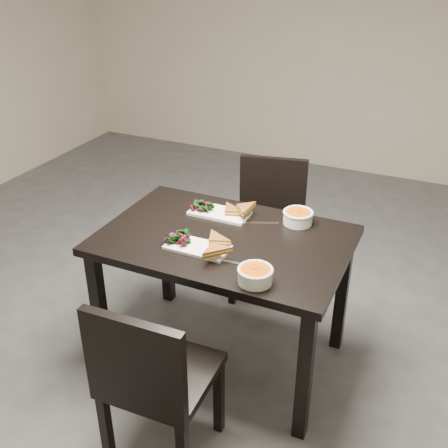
{
  "coord_description": "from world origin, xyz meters",
  "views": [
    {
      "loc": [
        1.32,
        -2.54,
        2.03
      ],
      "look_at": [
        0.37,
        -0.47,
        0.82
      ],
      "focal_mm": 43.05,
      "sensor_mm": 36.0,
      "label": 1
    }
  ],
  "objects_px": {
    "plate_far": "(219,213)",
    "chair_far": "(269,219)",
    "table": "(224,254)",
    "soup_bowl_near": "(255,274)",
    "soup_bowl_far": "(298,216)",
    "chair_near": "(152,377)",
    "plate_near": "(197,247)"
  },
  "relations": [
    {
      "from": "plate_far",
      "to": "chair_near",
      "type": "bearing_deg",
      "value": -81.64
    },
    {
      "from": "plate_far",
      "to": "chair_far",
      "type": "bearing_deg",
      "value": 80.71
    },
    {
      "from": "table",
      "to": "plate_far",
      "type": "distance_m",
      "value": 0.26
    },
    {
      "from": "table",
      "to": "plate_near",
      "type": "relative_size",
      "value": 4.02
    },
    {
      "from": "chair_near",
      "to": "soup_bowl_near",
      "type": "relative_size",
      "value": 5.54
    },
    {
      "from": "plate_near",
      "to": "plate_far",
      "type": "bearing_deg",
      "value": 98.76
    },
    {
      "from": "plate_far",
      "to": "soup_bowl_far",
      "type": "bearing_deg",
      "value": 10.74
    },
    {
      "from": "table",
      "to": "soup_bowl_far",
      "type": "height_order",
      "value": "soup_bowl_far"
    },
    {
      "from": "soup_bowl_far",
      "to": "chair_far",
      "type": "bearing_deg",
      "value": 123.86
    },
    {
      "from": "chair_near",
      "to": "plate_near",
      "type": "distance_m",
      "value": 0.64
    },
    {
      "from": "table",
      "to": "chair_far",
      "type": "bearing_deg",
      "value": 92.39
    },
    {
      "from": "soup_bowl_near",
      "to": "plate_far",
      "type": "xyz_separation_m",
      "value": [
        -0.4,
        0.51,
        -0.03
      ]
    },
    {
      "from": "plate_near",
      "to": "plate_far",
      "type": "height_order",
      "value": "same"
    },
    {
      "from": "chair_near",
      "to": "plate_near",
      "type": "relative_size",
      "value": 2.85
    },
    {
      "from": "table",
      "to": "plate_near",
      "type": "height_order",
      "value": "plate_near"
    },
    {
      "from": "table",
      "to": "plate_near",
      "type": "xyz_separation_m",
      "value": [
        -0.06,
        -0.16,
        0.11
      ]
    },
    {
      "from": "table",
      "to": "soup_bowl_far",
      "type": "bearing_deg",
      "value": 44.99
    },
    {
      "from": "table",
      "to": "soup_bowl_near",
      "type": "relative_size",
      "value": 7.82
    },
    {
      "from": "plate_near",
      "to": "soup_bowl_near",
      "type": "bearing_deg",
      "value": -22.5
    },
    {
      "from": "table",
      "to": "soup_bowl_near",
      "type": "xyz_separation_m",
      "value": [
        0.28,
        -0.3,
        0.14
      ]
    },
    {
      "from": "chair_near",
      "to": "plate_near",
      "type": "height_order",
      "value": "chair_near"
    },
    {
      "from": "chair_far",
      "to": "plate_far",
      "type": "distance_m",
      "value": 0.62
    },
    {
      "from": "table",
      "to": "chair_far",
      "type": "relative_size",
      "value": 1.41
    },
    {
      "from": "plate_near",
      "to": "plate_far",
      "type": "xyz_separation_m",
      "value": [
        -0.06,
        0.36,
        0.0
      ]
    },
    {
      "from": "table",
      "to": "plate_far",
      "type": "xyz_separation_m",
      "value": [
        -0.12,
        0.21,
        0.11
      ]
    },
    {
      "from": "plate_near",
      "to": "soup_bowl_far",
      "type": "distance_m",
      "value": 0.56
    },
    {
      "from": "chair_far",
      "to": "soup_bowl_far",
      "type": "xyz_separation_m",
      "value": [
        0.31,
        -0.47,
        0.3
      ]
    },
    {
      "from": "chair_near",
      "to": "plate_near",
      "type": "xyz_separation_m",
      "value": [
        -0.08,
        0.57,
        0.27
      ]
    },
    {
      "from": "table",
      "to": "chair_near",
      "type": "relative_size",
      "value": 1.41
    },
    {
      "from": "chair_near",
      "to": "plate_far",
      "type": "bearing_deg",
      "value": 96.55
    },
    {
      "from": "chair_near",
      "to": "chair_far",
      "type": "height_order",
      "value": "same"
    },
    {
      "from": "plate_near",
      "to": "chair_far",
      "type": "bearing_deg",
      "value": 87.91
    }
  ]
}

